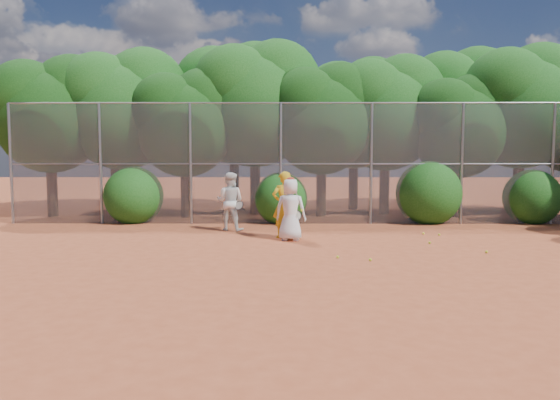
{
  "coord_description": "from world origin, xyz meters",
  "views": [
    {
      "loc": [
        -0.9,
        -12.12,
        2.38
      ],
      "look_at": [
        -1.0,
        2.5,
        1.1
      ],
      "focal_mm": 35.0,
      "sensor_mm": 36.0,
      "label": 1
    }
  ],
  "objects": [
    {
      "name": "ground",
      "position": [
        0.0,
        0.0,
        0.0
      ],
      "size": [
        80.0,
        80.0,
        0.0
      ],
      "primitive_type": "plane",
      "color": "#A64525",
      "rests_on": "ground"
    },
    {
      "name": "tree_1",
      "position": [
        -6.94,
        8.54,
        4.16
      ],
      "size": [
        4.64,
        4.03,
        6.35
      ],
      "color": "black",
      "rests_on": "ground"
    },
    {
      "name": "tree_9",
      "position": [
        -7.94,
        10.84,
        4.34
      ],
      "size": [
        4.83,
        4.2,
        6.62
      ],
      "color": "black",
      "rests_on": "ground"
    },
    {
      "name": "tree_2",
      "position": [
        -4.45,
        7.83,
        3.58
      ],
      "size": [
        3.99,
        3.47,
        5.47
      ],
      "color": "black",
      "rests_on": "ground"
    },
    {
      "name": "bush_2",
      "position": [
        4.0,
        6.3,
        1.1
      ],
      "size": [
        2.2,
        2.2,
        2.2
      ],
      "primitive_type": "sphere",
      "color": "#144A12",
      "rests_on": "ground"
    },
    {
      "name": "player_white",
      "position": [
        -2.54,
        4.38,
        0.89
      ],
      "size": [
        1.01,
        0.88,
        1.78
      ],
      "rotation": [
        0.0,
        0.0,
        2.88
      ],
      "color": "silver",
      "rests_on": "ground"
    },
    {
      "name": "ball_5",
      "position": [
        3.16,
        3.57,
        0.03
      ],
      "size": [
        0.07,
        0.07,
        0.07
      ],
      "primitive_type": "sphere",
      "color": "#CFE028",
      "rests_on": "ground"
    },
    {
      "name": "tree_12",
      "position": [
        6.56,
        11.24,
        4.51
      ],
      "size": [
        5.02,
        4.37,
        6.88
      ],
      "color": "black",
      "rests_on": "ground"
    },
    {
      "name": "player_teen",
      "position": [
        -0.72,
        2.5,
        0.85
      ],
      "size": [
        0.92,
        0.71,
        1.72
      ],
      "rotation": [
        0.0,
        0.0,
        2.92
      ],
      "color": "white",
      "rests_on": "ground"
    },
    {
      "name": "tree_5",
      "position": [
        3.06,
        9.04,
        4.05
      ],
      "size": [
        4.51,
        3.92,
        6.17
      ],
      "color": "black",
      "rests_on": "ground"
    },
    {
      "name": "bush_0",
      "position": [
        -6.0,
        6.3,
        1.0
      ],
      "size": [
        2.0,
        2.0,
        2.0
      ],
      "primitive_type": "sphere",
      "color": "#144A12",
      "rests_on": "ground"
    },
    {
      "name": "fence_back",
      "position": [
        -0.12,
        6.0,
        2.05
      ],
      "size": [
        20.05,
        0.09,
        4.03
      ],
      "color": "gray",
      "rests_on": "ground"
    },
    {
      "name": "ball_2",
      "position": [
        0.32,
        -0.01,
        0.03
      ],
      "size": [
        0.07,
        0.07,
        0.07
      ],
      "primitive_type": "sphere",
      "color": "#CFE028",
      "rests_on": "ground"
    },
    {
      "name": "tree_0",
      "position": [
        -9.44,
        8.04,
        3.93
      ],
      "size": [
        4.38,
        3.81,
        6.0
      ],
      "color": "black",
      "rests_on": "ground"
    },
    {
      "name": "bush_1",
      "position": [
        -1.0,
        6.3,
        0.9
      ],
      "size": [
        1.8,
        1.8,
        1.8
      ],
      "primitive_type": "sphere",
      "color": "#144A12",
      "rests_on": "ground"
    },
    {
      "name": "tree_6",
      "position": [
        5.55,
        8.03,
        3.47
      ],
      "size": [
        3.86,
        3.36,
        5.29
      ],
      "color": "black",
      "rests_on": "ground"
    },
    {
      "name": "tree_10",
      "position": [
        -2.93,
        11.05,
        4.63
      ],
      "size": [
        5.15,
        4.48,
        7.06
      ],
      "color": "black",
      "rests_on": "ground"
    },
    {
      "name": "ball_4",
      "position": [
        1.0,
        -0.33,
        0.03
      ],
      "size": [
        0.07,
        0.07,
        0.07
      ],
      "primitive_type": "sphere",
      "color": "#CFE028",
      "rests_on": "ground"
    },
    {
      "name": "tree_3",
      "position": [
        -1.94,
        8.84,
        4.4
      ],
      "size": [
        4.89,
        4.26,
        6.7
      ],
      "color": "black",
      "rests_on": "ground"
    },
    {
      "name": "ball_0",
      "position": [
        2.9,
        1.95,
        0.03
      ],
      "size": [
        0.07,
        0.07,
        0.07
      ],
      "primitive_type": "sphere",
      "color": "#CFE028",
      "rests_on": "ground"
    },
    {
      "name": "ball_1",
      "position": [
        3.55,
        3.35,
        0.03
      ],
      "size": [
        0.07,
        0.07,
        0.07
      ],
      "primitive_type": "sphere",
      "color": "#CFE028",
      "rests_on": "ground"
    },
    {
      "name": "tree_11",
      "position": [
        2.06,
        10.64,
        4.16
      ],
      "size": [
        4.64,
        4.03,
        6.35
      ],
      "color": "black",
      "rests_on": "ground"
    },
    {
      "name": "bush_3",
      "position": [
        7.5,
        6.3,
        0.95
      ],
      "size": [
        1.9,
        1.9,
        1.9
      ],
      "primitive_type": "sphere",
      "color": "#144A12",
      "rests_on": "ground"
    },
    {
      "name": "player_yellow",
      "position": [
        -0.9,
        2.99,
        0.92
      ],
      "size": [
        0.9,
        0.64,
        1.85
      ],
      "rotation": [
        0.0,
        0.0,
        3.48
      ],
      "color": "gold",
      "rests_on": "ground"
    },
    {
      "name": "tree_7",
      "position": [
        8.06,
        8.64,
        4.28
      ],
      "size": [
        4.77,
        4.14,
        6.53
      ],
      "color": "black",
      "rests_on": "ground"
    },
    {
      "name": "ball_3",
      "position": [
        3.9,
        0.65,
        0.03
      ],
      "size": [
        0.07,
        0.07,
        0.07
      ],
      "primitive_type": "sphere",
      "color": "#CFE028",
      "rests_on": "ground"
    },
    {
      "name": "tree_4",
      "position": [
        0.55,
        8.24,
        3.76
      ],
      "size": [
        4.19,
        3.64,
        5.73
      ],
      "color": "black",
      "rests_on": "ground"
    }
  ]
}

